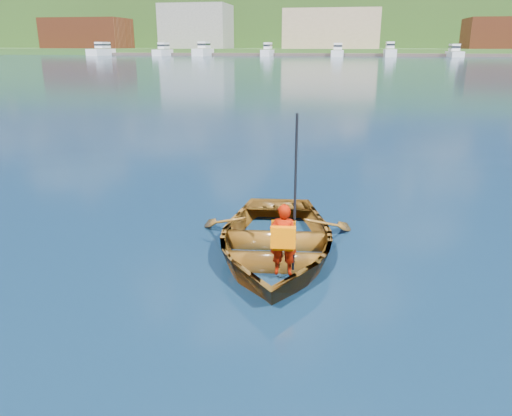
% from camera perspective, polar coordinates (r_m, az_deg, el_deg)
% --- Properties ---
extents(ground, '(600.00, 600.00, 0.00)m').
position_cam_1_polar(ground, '(7.70, -2.45, -6.29)').
color(ground, '#0D1D44').
rests_on(ground, ground).
extents(rowboat, '(3.15, 4.13, 0.80)m').
position_cam_1_polar(rowboat, '(7.90, 2.12, -3.68)').
color(rowboat, brown).
rests_on(rowboat, ground).
extents(child_paddler, '(0.40, 0.37, 2.24)m').
position_cam_1_polar(child_paddler, '(6.92, 3.16, -3.45)').
color(child_paddler, '#A11401').
rests_on(child_paddler, ground).
extents(shoreline, '(400.00, 140.00, 22.00)m').
position_cam_1_polar(shoreline, '(243.55, 10.55, 19.55)').
color(shoreline, '#325727').
rests_on(shoreline, ground).
extents(dock, '(160.01, 4.63, 0.80)m').
position_cam_1_polar(dock, '(154.90, 12.19, 16.74)').
color(dock, '#4E413A').
rests_on(dock, ground).
extents(waterfront_buildings, '(202.00, 16.00, 14.00)m').
position_cam_1_polar(waterfront_buildings, '(172.15, 7.65, 19.52)').
color(waterfront_buildings, maroon).
rests_on(waterfront_buildings, ground).
extents(marina_yachts, '(141.96, 12.83, 4.35)m').
position_cam_1_polar(marina_yachts, '(150.77, 5.35, 17.39)').
color(marina_yachts, white).
rests_on(marina_yachts, ground).
extents(hillside_trees, '(311.68, 85.85, 25.78)m').
position_cam_1_polar(hillside_trees, '(249.25, 18.07, 20.77)').
color(hillside_trees, '#382314').
rests_on(hillside_trees, ground).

